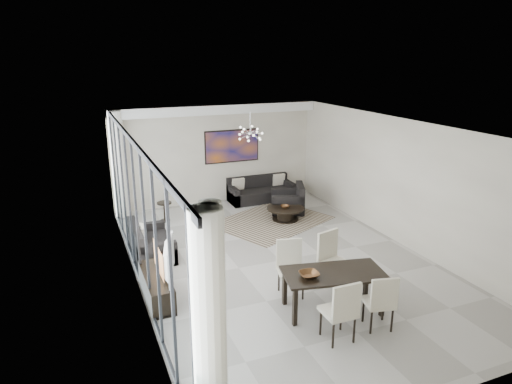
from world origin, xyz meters
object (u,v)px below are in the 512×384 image
sofa_main (261,193)px  dining_table (333,277)px  tv_console (156,287)px  television (164,259)px  coffee_table (285,213)px

sofa_main → dining_table: 6.33m
sofa_main → tv_console: (-4.02, -4.64, -0.01)m
sofa_main → dining_table: size_ratio=1.06×
television → dining_table: (2.58, -1.47, -0.15)m
sofa_main → tv_console: 6.14m
coffee_table → television: 4.80m
dining_table → tv_console: bearing=150.5°
tv_console → dining_table: bearing=-29.5°
coffee_table → television: size_ratio=0.89×
coffee_table → tv_console: (-3.95, -2.80, 0.03)m
sofa_main → dining_table: bearing=-101.7°
coffee_table → television: (-3.79, -2.88, 0.58)m
coffee_table → sofa_main: sofa_main is taller
sofa_main → television: bearing=-129.3°
sofa_main → television: (-3.86, -4.72, 0.54)m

